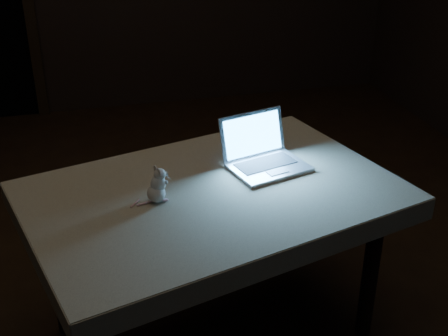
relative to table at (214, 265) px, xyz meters
name	(u,v)px	position (x,y,z in m)	size (l,w,h in m)	color
floor	(176,294)	(-0.12, 0.28, -0.34)	(5.00, 5.00, 0.00)	black
table	(214,265)	(0.00, 0.00, 0.00)	(1.28, 0.82, 0.69)	black
tablecloth	(210,200)	(-0.01, 0.00, 0.31)	(1.37, 0.91, 0.09)	beige
laptop	(270,147)	(0.26, 0.11, 0.45)	(0.30, 0.26, 0.20)	#B7B7BC
plush_mouse	(156,185)	(-0.22, -0.03, 0.42)	(0.10, 0.10, 0.13)	silver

